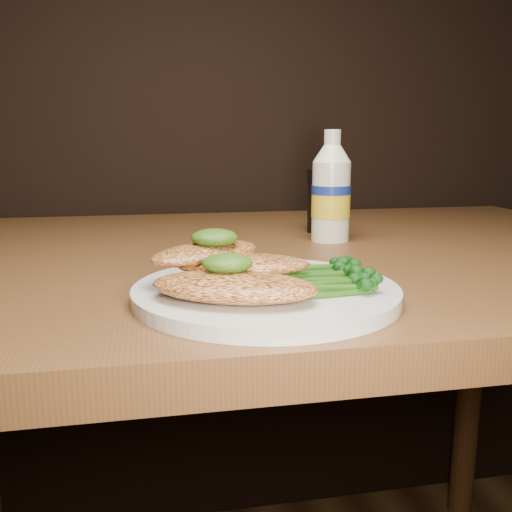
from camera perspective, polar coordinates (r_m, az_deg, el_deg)
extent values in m
cylinder|color=silver|center=(0.53, 1.01, -3.72)|extent=(0.25, 0.25, 0.01)
ellipsoid|color=#EB8F4A|center=(0.48, -2.28, -3.15)|extent=(0.17, 0.13, 0.02)
ellipsoid|color=#EB8F4A|center=(0.54, -1.38, -0.88)|extent=(0.14, 0.09, 0.02)
ellipsoid|color=#EB8F4A|center=(0.55, -5.16, 0.33)|extent=(0.14, 0.13, 0.02)
ellipsoid|color=#103708|center=(0.49, -2.96, -0.75)|extent=(0.05, 0.05, 0.02)
ellipsoid|color=#103708|center=(0.55, -4.28, 1.89)|extent=(0.05, 0.05, 0.02)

